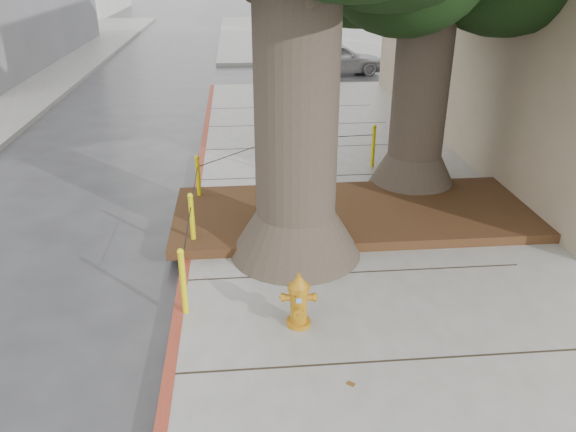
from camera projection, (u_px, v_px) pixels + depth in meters
The scene contains 8 objects.
ground at pixel (345, 374), 6.49m from camera, with size 140.00×140.00×0.00m, color #28282B.
sidewalk_far at pixel (353, 34), 34.04m from camera, with size 16.00×20.00×0.15m, color slate.
curb_red at pixel (186, 268), 8.56m from camera, with size 0.14×26.00×0.16m, color maroon.
planter_bed at pixel (355, 213), 9.99m from camera, with size 6.40×2.60×0.16m, color black.
bollard_ring at pixel (255, 184), 10.09m from camera, with size 3.79×5.39×0.95m.
fire_hydrant at pixel (299, 300), 6.96m from camera, with size 0.39×0.35×0.74m.
car_silver at pixel (337, 58), 22.57m from camera, with size 1.49×3.70×1.26m, color #A2A2A7.
car_red at pixel (515, 55), 23.90m from camera, with size 1.16×3.32×1.09m, color maroon.
Camera 1 is at (-1.12, -5.03, 4.40)m, focal length 35.00 mm.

